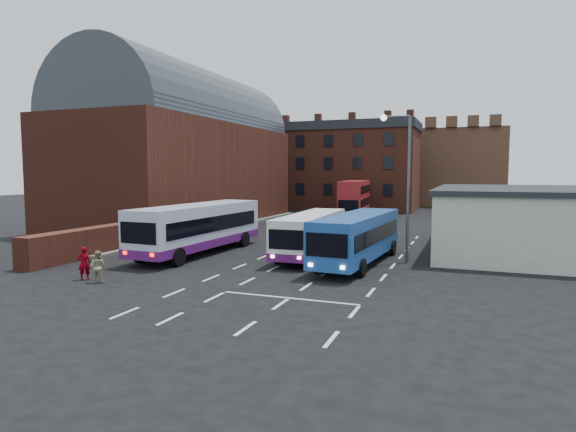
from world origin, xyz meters
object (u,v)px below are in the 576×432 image
(bus_white_outbound, at_px, (199,225))
(bus_white_inbound, at_px, (311,231))
(bus_red_double, at_px, (355,198))
(street_lamp, at_px, (403,174))
(pedestrian_beige, at_px, (98,267))
(bus_blue, at_px, (358,235))
(pedestrian_red, at_px, (84,263))

(bus_white_outbound, distance_m, bus_white_inbound, 7.27)
(bus_white_outbound, distance_m, bus_red_double, 28.65)
(bus_white_inbound, relative_size, street_lamp, 1.15)
(bus_white_inbound, distance_m, pedestrian_beige, 12.87)
(pedestrian_beige, bearing_deg, bus_red_double, -106.71)
(bus_white_inbound, bearing_deg, street_lamp, 175.68)
(bus_white_outbound, bearing_deg, street_lamp, 8.69)
(bus_blue, height_order, bus_red_double, bus_red_double)
(bus_blue, relative_size, street_lamp, 1.24)
(pedestrian_red, distance_m, pedestrian_beige, 1.09)
(street_lamp, distance_m, pedestrian_red, 17.79)
(pedestrian_red, bearing_deg, bus_white_outbound, -134.42)
(bus_blue, relative_size, bus_red_double, 0.97)
(bus_red_double, height_order, pedestrian_red, bus_red_double)
(bus_white_outbound, xyz_separation_m, bus_red_double, (3.73, 28.40, 0.40))
(bus_white_inbound, distance_m, bus_blue, 3.69)
(street_lamp, bearing_deg, pedestrian_red, -143.78)
(bus_white_outbound, distance_m, pedestrian_beige, 8.99)
(bus_blue, bearing_deg, bus_white_outbound, 4.57)
(bus_white_outbound, xyz_separation_m, street_lamp, (12.70, 1.50, 3.29))
(pedestrian_red, height_order, pedestrian_beige, pedestrian_red)
(bus_red_double, relative_size, pedestrian_red, 6.68)
(bus_white_inbound, distance_m, street_lamp, 6.70)
(bus_white_outbound, relative_size, bus_red_double, 1.08)
(bus_blue, xyz_separation_m, bus_red_double, (-6.67, 28.27, 0.60))
(pedestrian_beige, bearing_deg, pedestrian_red, -23.07)
(pedestrian_red, bearing_deg, pedestrian_beige, 131.24)
(bus_red_double, relative_size, street_lamp, 1.28)
(street_lamp, bearing_deg, bus_blue, -149.40)
(bus_blue, bearing_deg, bus_red_double, -72.91)
(bus_red_double, height_order, street_lamp, street_lamp)
(bus_blue, relative_size, pedestrian_beige, 6.88)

